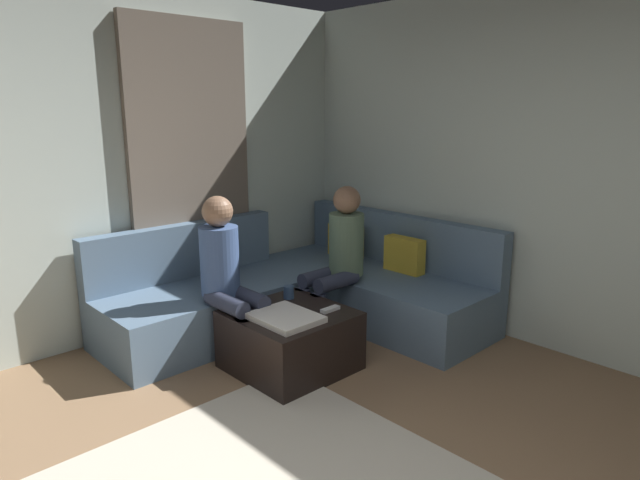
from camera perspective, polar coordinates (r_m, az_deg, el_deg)
name	(u,v)px	position (r m, az deg, el deg)	size (l,w,h in m)	color
wall_back	(630,177)	(4.26, 29.27, 5.65)	(6.00, 0.12, 2.70)	silver
wall_left	(17,175)	(4.36, -28.70, 5.87)	(0.12, 6.00, 2.70)	silver
curtain_panel	(192,175)	(4.78, -13.04, 6.51)	(0.06, 1.10, 2.50)	#726659
sectional_couch	(305,291)	(4.73, -1.58, -5.30)	(2.10, 2.55, 0.87)	slate
ottoman	(290,340)	(3.97, -3.11, -10.23)	(0.76, 0.76, 0.42)	black
folded_blanket	(286,318)	(3.74, -3.56, -7.96)	(0.44, 0.36, 0.04)	white
coffee_mug	(289,292)	(4.14, -3.23, -5.37)	(0.08, 0.08, 0.10)	#334C72
game_remote	(330,309)	(3.90, 1.06, -7.13)	(0.05, 0.15, 0.02)	white
person_on_couch_back	(338,255)	(4.42, 1.84, -1.54)	(0.30, 0.60, 1.20)	#2D3347
person_on_couch_side	(228,273)	(4.00, -9.47, -3.38)	(0.60, 0.30, 1.20)	#2D3347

